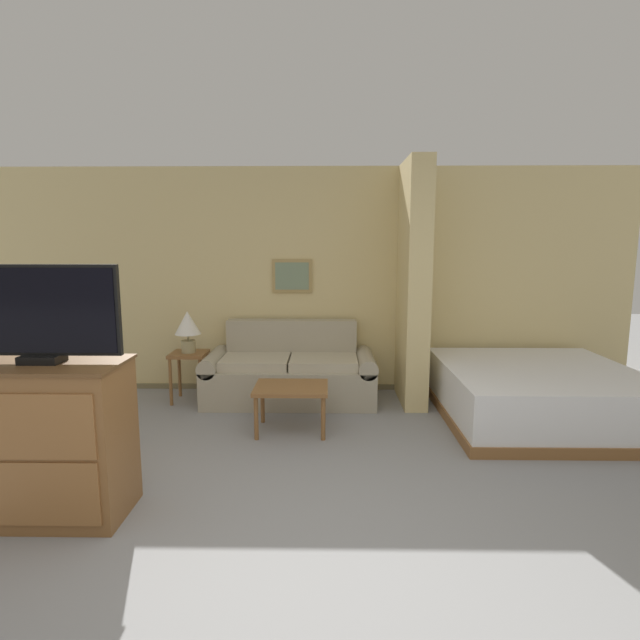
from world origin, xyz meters
TOP-DOWN VIEW (x-y plane):
  - ground_plane at (0.00, 0.00)m, footprint 20.00×20.00m
  - wall_back at (-0.00, 3.48)m, footprint 7.40×0.16m
  - wall_partition_pillar at (1.07, 2.99)m, footprint 0.24×0.85m
  - couch at (-0.26, 3.00)m, footprint 1.88×0.84m
  - coffee_table at (-0.18, 2.06)m, footprint 0.68×0.52m
  - side_table at (-1.37, 2.94)m, footprint 0.39×0.39m
  - table_lamp at (-1.37, 2.94)m, footprint 0.28×0.28m
  - tv_dresser at (-1.61, 0.57)m, footprint 0.97×0.53m
  - tv at (-1.61, 0.57)m, footprint 1.00×0.16m
  - bed at (2.23, 2.42)m, footprint 1.84×1.92m

SIDE VIEW (x-z plane):
  - ground_plane at x=0.00m, z-range 0.00..0.00m
  - bed at x=2.23m, z-range 0.01..0.53m
  - couch at x=-0.26m, z-range -0.12..0.74m
  - coffee_table at x=-0.18m, z-range 0.16..0.59m
  - side_table at x=-1.37m, z-range 0.17..0.71m
  - tv_dresser at x=-1.61m, z-range 0.00..1.00m
  - table_lamp at x=-1.37m, z-range 0.62..1.07m
  - wall_back at x=0.00m, z-range -0.01..2.59m
  - wall_partition_pillar at x=1.07m, z-range 0.00..2.60m
  - tv at x=-1.61m, z-range 1.01..1.61m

